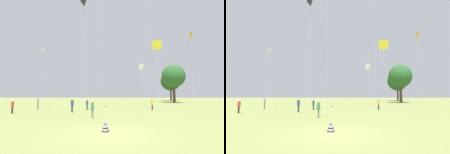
# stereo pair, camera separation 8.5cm
# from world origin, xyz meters

# --- Properties ---
(ground_plane) EXTENTS (300.00, 300.00, 0.00)m
(ground_plane) POSITION_xyz_m (0.00, 0.00, 0.00)
(ground_plane) COLOR olive
(seated_toddler) EXTENTS (0.43, 0.53, 0.55)m
(seated_toddler) POSITION_xyz_m (-0.24, 0.37, 0.21)
(seated_toddler) COLOR #383D56
(seated_toddler) RESTS_ON ground
(person_standing_0) EXTENTS (0.55, 0.55, 1.76)m
(person_standing_0) POSITION_xyz_m (-5.50, 12.33, 1.04)
(person_standing_0) COLOR #282D42
(person_standing_0) RESTS_ON ground
(person_standing_1) EXTENTS (0.32, 0.32, 1.67)m
(person_standing_1) POSITION_xyz_m (5.49, 15.81, 1.02)
(person_standing_1) COLOR black
(person_standing_1) RESTS_ON ground
(person_standing_3) EXTENTS (0.46, 0.46, 1.59)m
(person_standing_3) POSITION_xyz_m (-12.38, 10.60, 0.94)
(person_standing_3) COLOR black
(person_standing_3) RESTS_ON ground
(person_standing_4) EXTENTS (0.47, 0.47, 1.54)m
(person_standing_4) POSITION_xyz_m (-4.23, 16.09, 0.91)
(person_standing_4) COLOR #282D42
(person_standing_4) RESTS_ON ground
(person_standing_6) EXTENTS (0.37, 0.37, 1.85)m
(person_standing_6) POSITION_xyz_m (-12.01, 16.54, 1.15)
(person_standing_6) COLOR brown
(person_standing_6) RESTS_ON ground
(person_standing_7) EXTENTS (0.41, 0.41, 1.60)m
(person_standing_7) POSITION_xyz_m (-2.02, 6.90, 0.96)
(person_standing_7) COLOR slate
(person_standing_7) RESTS_ON ground
(kite_0) EXTENTS (0.73, 1.40, 16.23)m
(kite_0) POSITION_xyz_m (-4.26, 12.64, 15.19)
(kite_0) COLOR #1E2328
(kite_0) RESTS_ON ground
(kite_1) EXTENTS (1.39, 0.78, 10.69)m
(kite_1) POSITION_xyz_m (6.56, 16.32, 9.83)
(kite_1) COLOR yellow
(kite_1) RESTS_ON ground
(kite_3) EXTENTS (0.90, 0.96, 10.74)m
(kite_3) POSITION_xyz_m (-13.22, 20.26, 9.98)
(kite_3) COLOR white
(kite_3) RESTS_ON ground
(kite_4) EXTENTS (1.06, 0.72, 8.22)m
(kite_4) POSITION_xyz_m (5.02, 23.12, 7.50)
(kite_4) COLOR white
(kite_4) RESTS_ON ground
(kite_6) EXTENTS (0.98, 1.06, 13.45)m
(kite_6) POSITION_xyz_m (13.41, 20.20, 12.53)
(kite_6) COLOR orange
(kite_6) RESTS_ON ground
(distant_tree_0) EXTENTS (6.79, 6.79, 11.23)m
(distant_tree_0) POSITION_xyz_m (16.76, 41.52, 7.78)
(distant_tree_0) COLOR #473323
(distant_tree_0) RESTS_ON ground
(distant_tree_1) EXTENTS (7.39, 7.39, 11.36)m
(distant_tree_1) POSITION_xyz_m (20.55, 57.57, 7.64)
(distant_tree_1) COLOR #473323
(distant_tree_1) RESTS_ON ground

